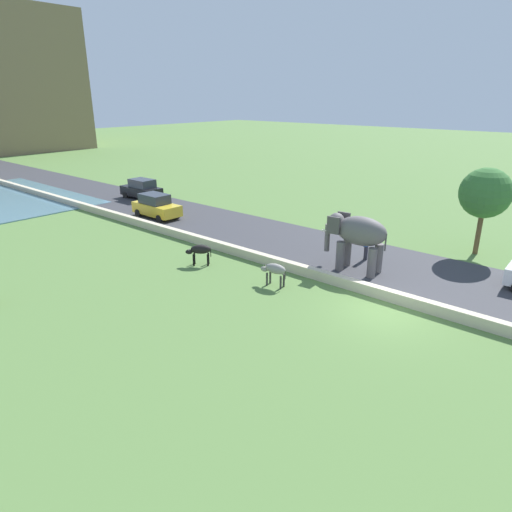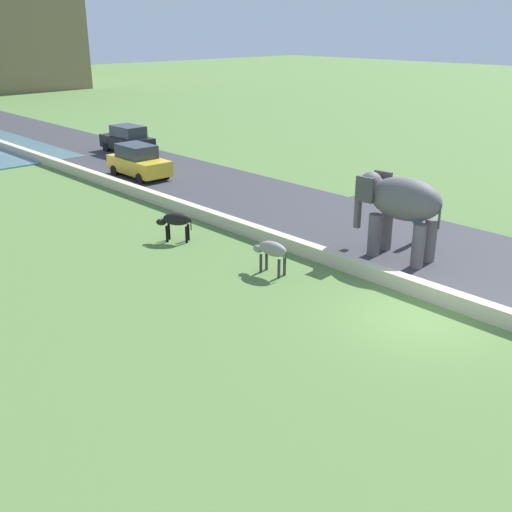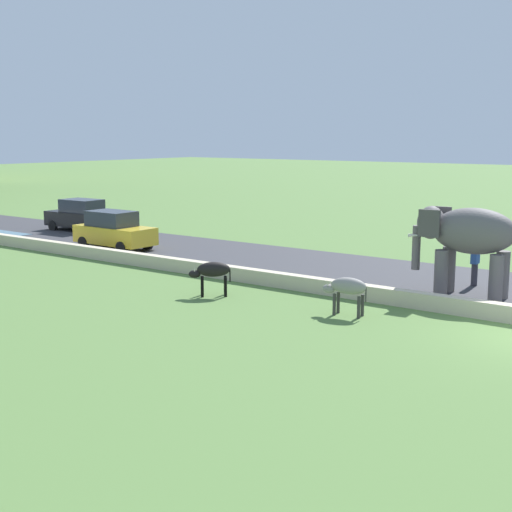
{
  "view_description": "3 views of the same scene",
  "coord_description": "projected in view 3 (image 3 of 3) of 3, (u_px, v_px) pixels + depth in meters",
  "views": [
    {
      "loc": [
        -16.73,
        -7.09,
        8.79
      ],
      "look_at": [
        -1.66,
        5.79,
        1.64
      ],
      "focal_mm": 31.46,
      "sensor_mm": 36.0,
      "label": 1
    },
    {
      "loc": [
        -14.23,
        -8.23,
        7.92
      ],
      "look_at": [
        -2.44,
        4.37,
        1.29
      ],
      "focal_mm": 42.6,
      "sensor_mm": 36.0,
      "label": 2
    },
    {
      "loc": [
        -18.85,
        -4.61,
        5.3
      ],
      "look_at": [
        -1.23,
        8.36,
        1.53
      ],
      "focal_mm": 49.45,
      "sensor_mm": 36.0,
      "label": 3
    }
  ],
  "objects": [
    {
      "name": "road_surface",
      "position": [
        139.0,
        245.0,
        34.2
      ],
      "size": [
        7.0,
        120.0,
        0.06
      ],
      "primitive_type": "cube",
      "color": "#38383D",
      "rests_on": "ground"
    },
    {
      "name": "barrier_wall",
      "position": [
        108.0,
        255.0,
        29.98
      ],
      "size": [
        0.4,
        110.0,
        0.51
      ],
      "primitive_type": "cube",
      "color": "beige",
      "rests_on": "ground"
    },
    {
      "name": "elephant",
      "position": [
        466.0,
        237.0,
        22.83
      ],
      "size": [
        1.6,
        3.52,
        2.99
      ],
      "color": "#605B5B",
      "rests_on": "ground"
    },
    {
      "name": "person_beside_elephant",
      "position": [
        475.0,
        263.0,
        24.64
      ],
      "size": [
        0.36,
        0.22,
        1.63
      ],
      "color": "#33333D",
      "rests_on": "ground"
    },
    {
      "name": "car_yellow",
      "position": [
        114.0,
        230.0,
        32.81
      ],
      "size": [
        1.83,
        4.02,
        1.8
      ],
      "color": "gold",
      "rests_on": "ground"
    },
    {
      "name": "car_black",
      "position": [
        80.0,
        215.0,
        38.91
      ],
      "size": [
        1.87,
        4.04,
        1.8
      ],
      "color": "black",
      "rests_on": "ground"
    },
    {
      "name": "cow_black",
      "position": [
        212.0,
        271.0,
        23.33
      ],
      "size": [
        1.15,
        1.28,
        1.15
      ],
      "color": "black",
      "rests_on": "ground"
    },
    {
      "name": "cow_grey",
      "position": [
        347.0,
        288.0,
        20.8
      ],
      "size": [
        0.58,
        1.41,
        1.15
      ],
      "color": "gray",
      "rests_on": "ground"
    }
  ]
}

